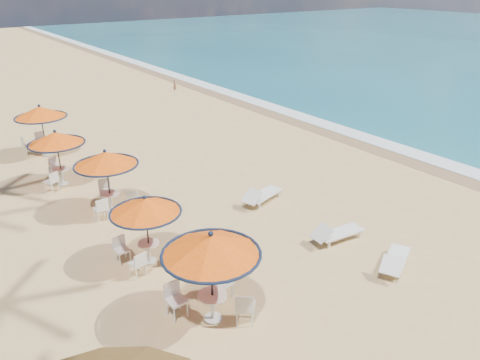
# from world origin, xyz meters

# --- Properties ---
(ground) EXTENTS (160.00, 160.00, 0.00)m
(ground) POSITION_xyz_m (0.00, 0.00, 0.00)
(ground) COLOR tan
(ground) RESTS_ON ground
(foam_strip) EXTENTS (1.20, 140.00, 0.04)m
(foam_strip) POSITION_xyz_m (9.30, 10.00, 0.00)
(foam_strip) COLOR white
(foam_strip) RESTS_ON ground
(wetsand_band) EXTENTS (1.40, 140.00, 0.02)m
(wetsand_band) POSITION_xyz_m (8.40, 10.00, 0.00)
(wetsand_band) COLOR olive
(wetsand_band) RESTS_ON ground
(station_0) EXTENTS (2.37, 2.37, 2.47)m
(station_0) POSITION_xyz_m (-4.78, 0.00, 1.81)
(station_0) COLOR black
(station_0) RESTS_ON ground
(station_1) EXTENTS (2.07, 2.07, 2.15)m
(station_1) POSITION_xyz_m (-4.98, 3.18, 1.58)
(station_1) COLOR black
(station_1) RESTS_ON ground
(station_2) EXTENTS (2.24, 2.24, 2.34)m
(station_2) POSITION_xyz_m (-4.61, 7.02, 1.71)
(station_2) COLOR black
(station_2) RESTS_ON ground
(station_3) EXTENTS (2.21, 2.29, 2.30)m
(station_3) POSITION_xyz_m (-5.38, 10.46, 1.68)
(station_3) COLOR black
(station_3) RESTS_ON ground
(station_4) EXTENTS (2.34, 2.34, 2.44)m
(station_4) POSITION_xyz_m (-4.96, 14.40, 1.86)
(station_4) COLOR black
(station_4) RESTS_ON ground
(lounger_near) EXTENTS (1.84, 1.27, 0.64)m
(lounger_near) POSITION_xyz_m (0.60, -1.27, 0.30)
(lounger_near) COLOR silver
(lounger_near) RESTS_ON ground
(lounger_mid) EXTENTS (1.88, 0.76, 0.66)m
(lounger_mid) POSITION_xyz_m (0.36, 0.80, 0.31)
(lounger_mid) COLOR silver
(lounger_mid) RESTS_ON ground
(lounger_far) EXTENTS (1.97, 1.11, 0.68)m
(lounger_far) POSITION_xyz_m (0.14, 4.36, 0.32)
(lounger_far) COLOR silver
(lounger_far) RESTS_ON ground
(person) EXTENTS (0.23, 0.33, 0.87)m
(person) POSITION_xyz_m (6.54, 22.89, 0.43)
(person) COLOR #8D5D48
(person) RESTS_ON ground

